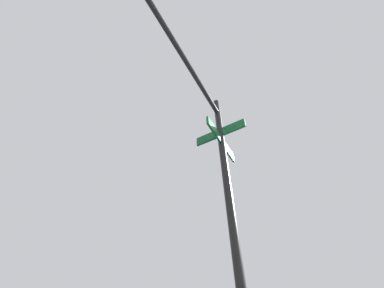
# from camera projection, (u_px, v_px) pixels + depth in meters

# --- Properties ---
(traffic_signal_near) EXTENTS (2.11, 3.18, 5.83)m
(traffic_signal_near) POSITION_uv_depth(u_px,v_px,m) (183.00, 100.00, 3.15)
(traffic_signal_near) COLOR black
(traffic_signal_near) RESTS_ON ground_plane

